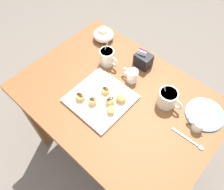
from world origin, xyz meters
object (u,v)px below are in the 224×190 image
(beignet_1, at_px, (111,110))
(beignet_2, at_px, (93,101))
(coffee_mug_cream_left, at_px, (107,57))
(pastry_plate_square, at_px, (100,99))
(ice_cream_bowl, at_px, (103,34))
(dining_table, at_px, (117,111))
(beignet_0, at_px, (109,100))
(beignet_3, at_px, (106,91))
(cream_pitcher_white, at_px, (132,75))
(beignet_4, at_px, (80,97))
(sugar_caddy, at_px, (143,60))
(beignet_5, at_px, (121,98))
(chocolate_sauce_pitcher, at_px, (198,125))
(saucer_sky_left, at_px, (205,114))
(coffee_mug_cream_right, at_px, (168,98))

(beignet_1, bearing_deg, beignet_2, -166.30)
(coffee_mug_cream_left, bearing_deg, pastry_plate_square, -55.23)
(ice_cream_bowl, xyz_separation_m, beignet_2, (0.29, -0.38, -0.00))
(dining_table, bearing_deg, beignet_0, -94.32)
(beignet_3, bearing_deg, cream_pitcher_white, 76.31)
(cream_pitcher_white, height_order, beignet_1, cream_pitcher_white)
(beignet_2, xyz_separation_m, beignet_4, (-0.06, -0.02, -0.00))
(beignet_2, bearing_deg, beignet_3, 89.05)
(sugar_caddy, height_order, beignet_2, sugar_caddy)
(pastry_plate_square, distance_m, beignet_5, 0.11)
(beignet_4, bearing_deg, beignet_2, 19.71)
(dining_table, bearing_deg, pastry_plate_square, -128.29)
(cream_pitcher_white, bearing_deg, dining_table, -81.29)
(chocolate_sauce_pitcher, xyz_separation_m, saucer_sky_left, (-0.01, 0.09, -0.03))
(dining_table, relative_size, coffee_mug_cream_left, 7.13)
(chocolate_sauce_pitcher, relative_size, beignet_3, 1.90)
(saucer_sky_left, bearing_deg, beignet_4, -145.50)
(sugar_caddy, distance_m, beignet_5, 0.28)
(ice_cream_bowl, relative_size, beignet_0, 2.34)
(dining_table, xyz_separation_m, beignet_4, (-0.13, -0.14, 0.18))
(sugar_caddy, relative_size, chocolate_sauce_pitcher, 1.15)
(pastry_plate_square, height_order, ice_cream_bowl, ice_cream_bowl)
(beignet_3, bearing_deg, beignet_5, 10.22)
(pastry_plate_square, distance_m, chocolate_sauce_pitcher, 0.48)
(chocolate_sauce_pitcher, xyz_separation_m, beignet_1, (-0.35, -0.21, 0.00))
(coffee_mug_cream_left, bearing_deg, beignet_4, -75.24)
(coffee_mug_cream_left, distance_m, beignet_5, 0.27)
(beignet_5, bearing_deg, beignet_3, -169.78)
(coffee_mug_cream_left, xyz_separation_m, saucer_sky_left, (0.58, 0.07, -0.05))
(pastry_plate_square, distance_m, coffee_mug_cream_right, 0.33)
(cream_pitcher_white, bearing_deg, coffee_mug_cream_right, 0.29)
(dining_table, xyz_separation_m, saucer_sky_left, (0.38, 0.21, 0.15))
(ice_cream_bowl, distance_m, beignet_0, 0.47)
(coffee_mug_cream_right, relative_size, saucer_sky_left, 0.74)
(coffee_mug_cream_right, bearing_deg, coffee_mug_cream_left, 180.00)
(coffee_mug_cream_left, relative_size, beignet_0, 2.72)
(sugar_caddy, distance_m, ice_cream_bowl, 0.31)
(ice_cream_bowl, xyz_separation_m, beignet_0, (0.35, -0.32, -0.01))
(coffee_mug_cream_left, distance_m, coffee_mug_cream_right, 0.40)
(pastry_plate_square, xyz_separation_m, ice_cream_bowl, (-0.29, 0.33, 0.03))
(dining_table, xyz_separation_m, chocolate_sauce_pitcher, (0.39, 0.12, 0.17))
(saucer_sky_left, bearing_deg, beignet_3, -151.95)
(saucer_sky_left, xyz_separation_m, beignet_4, (-0.51, -0.35, 0.03))
(cream_pitcher_white, relative_size, beignet_5, 1.88)
(beignet_1, xyz_separation_m, beignet_2, (-0.10, -0.02, 0.00))
(dining_table, distance_m, beignet_3, 0.19)
(beignet_1, bearing_deg, saucer_sky_left, 41.27)
(ice_cream_bowl, height_order, beignet_0, ice_cream_bowl)
(beignet_1, relative_size, beignet_4, 0.98)
(pastry_plate_square, height_order, sugar_caddy, sugar_caddy)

